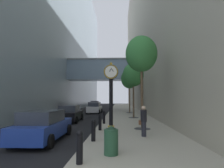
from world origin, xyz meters
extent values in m
plane|color=black|center=(0.00, 27.00, 0.00)|extent=(110.00, 110.00, 0.00)
cube|color=#ADA593|center=(2.66, 30.00, 0.07)|extent=(5.32, 80.00, 0.14)
cube|color=#93A8B7|center=(-11.71, 30.00, 17.17)|extent=(9.00, 80.00, 34.35)
cube|color=#758EA8|center=(-0.95, 29.05, 7.13)|extent=(13.13, 3.20, 3.40)
cube|color=gray|center=(-0.95, 29.05, 8.95)|extent=(13.13, 3.40, 0.24)
cube|color=#A89E89|center=(9.82, 30.00, 17.82)|extent=(9.00, 80.00, 35.64)
cube|color=black|center=(1.20, 7.70, 0.32)|extent=(0.55, 0.55, 0.35)
cylinder|color=gold|center=(1.20, 7.70, 0.58)|extent=(0.38, 0.38, 0.18)
cylinder|color=black|center=(1.20, 7.70, 2.00)|extent=(0.22, 0.22, 2.66)
cylinder|color=black|center=(1.20, 7.70, 3.75)|extent=(0.84, 0.28, 0.84)
torus|color=gold|center=(1.20, 7.55, 3.75)|extent=(0.82, 0.05, 0.82)
cylinder|color=white|center=(1.20, 7.55, 3.75)|extent=(0.69, 0.01, 0.69)
cylinder|color=white|center=(1.20, 7.85, 3.75)|extent=(0.69, 0.01, 0.69)
sphere|color=gold|center=(1.20, 7.70, 4.24)|extent=(0.16, 0.16, 0.16)
cube|color=black|center=(1.16, 7.54, 3.82)|extent=(0.11, 0.01, 0.16)
cube|color=black|center=(1.27, 7.54, 3.85)|extent=(0.18, 0.01, 0.23)
cylinder|color=black|center=(0.41, 2.99, 0.58)|extent=(0.21, 0.21, 0.88)
sphere|color=black|center=(0.41, 2.99, 1.08)|extent=(0.22, 0.22, 0.22)
cylinder|color=black|center=(0.41, 6.11, 0.58)|extent=(0.21, 0.21, 0.88)
sphere|color=black|center=(0.41, 6.11, 1.08)|extent=(0.22, 0.22, 0.22)
cylinder|color=black|center=(0.41, 9.23, 0.58)|extent=(0.21, 0.21, 0.88)
sphere|color=black|center=(0.41, 9.23, 1.08)|extent=(0.22, 0.22, 0.22)
cylinder|color=black|center=(0.41, 12.35, 0.58)|extent=(0.21, 0.21, 0.88)
sphere|color=black|center=(0.41, 12.35, 1.08)|extent=(0.22, 0.22, 0.22)
cylinder|color=#333335|center=(3.23, 9.84, 0.15)|extent=(1.10, 1.10, 0.02)
cylinder|color=brown|center=(3.23, 9.84, 2.32)|extent=(0.18, 0.18, 4.37)
ellipsoid|color=#387F3D|center=(3.23, 9.84, 5.34)|extent=(2.22, 2.22, 2.55)
cylinder|color=#333335|center=(3.23, 17.27, 0.15)|extent=(1.10, 1.10, 0.02)
cylinder|color=brown|center=(3.23, 17.27, 2.06)|extent=(0.18, 0.18, 3.84)
ellipsoid|color=#387F3D|center=(3.23, 17.27, 4.84)|extent=(2.29, 2.29, 2.64)
cylinder|color=#333335|center=(3.23, 24.71, 0.15)|extent=(1.10, 1.10, 0.02)
cylinder|color=brown|center=(3.23, 24.71, 2.19)|extent=(0.18, 0.18, 4.11)
ellipsoid|color=#387F3D|center=(3.23, 24.71, 5.20)|extent=(2.54, 2.54, 2.92)
cylinder|color=#234C33|center=(1.36, 3.98, 0.60)|extent=(0.52, 0.52, 0.92)
cone|color=#183523|center=(1.36, 3.98, 1.11)|extent=(0.53, 0.53, 0.16)
cylinder|color=#23232D|center=(3.01, 7.30, 0.53)|extent=(0.28, 0.28, 0.79)
cylinder|color=black|center=(3.01, 7.30, 1.25)|extent=(0.36, 0.36, 0.64)
sphere|color=beige|center=(3.01, 7.30, 1.69)|extent=(0.24, 0.24, 0.24)
cube|color=brown|center=(2.79, 7.31, 0.89)|extent=(0.13, 0.21, 0.24)
cube|color=black|center=(-3.04, 14.79, 0.60)|extent=(1.89, 4.62, 0.75)
cube|color=#282D38|center=(-3.03, 14.56, 1.26)|extent=(1.61, 2.61, 0.62)
cylinder|color=black|center=(-3.96, 16.31, 0.32)|extent=(0.24, 0.65, 0.64)
cylinder|color=black|center=(-2.23, 16.37, 0.32)|extent=(0.24, 0.65, 0.64)
cylinder|color=black|center=(-3.84, 13.21, 0.32)|extent=(0.24, 0.65, 0.64)
cylinder|color=black|center=(-2.12, 13.27, 0.32)|extent=(0.24, 0.65, 0.64)
cube|color=silver|center=(-2.05, 24.90, 0.63)|extent=(1.90, 4.13, 0.82)
cube|color=#282D38|center=(-2.05, 24.70, 1.35)|extent=(1.63, 2.33, 0.67)
cylinder|color=black|center=(-2.90, 26.31, 0.32)|extent=(0.24, 0.65, 0.64)
cylinder|color=black|center=(-1.12, 26.26, 0.32)|extent=(0.24, 0.65, 0.64)
cylinder|color=black|center=(-2.98, 23.54, 0.32)|extent=(0.24, 0.65, 0.64)
cylinder|color=black|center=(-1.20, 23.49, 0.32)|extent=(0.24, 0.65, 0.64)
cube|color=#AD191E|center=(-3.50, 36.48, 0.64)|extent=(1.78, 4.34, 0.85)
cube|color=#282D38|center=(-3.50, 36.27, 1.39)|extent=(1.55, 2.44, 0.69)
cylinder|color=black|center=(-4.36, 37.96, 0.32)|extent=(0.22, 0.64, 0.64)
cylinder|color=black|center=(-2.61, 37.95, 0.32)|extent=(0.22, 0.64, 0.64)
cylinder|color=black|center=(-4.38, 35.02, 0.32)|extent=(0.22, 0.64, 0.64)
cylinder|color=black|center=(-2.63, 35.01, 0.32)|extent=(0.22, 0.64, 0.64)
cube|color=navy|center=(-2.26, 6.69, 0.60)|extent=(1.81, 4.51, 0.76)
cube|color=#282D38|center=(-2.26, 6.47, 1.27)|extent=(1.58, 2.53, 0.62)
cylinder|color=black|center=(-3.16, 8.21, 0.32)|extent=(0.23, 0.64, 0.64)
cylinder|color=black|center=(-1.40, 8.23, 0.32)|extent=(0.23, 0.64, 0.64)
cylinder|color=black|center=(-3.13, 5.15, 0.32)|extent=(0.23, 0.64, 0.64)
cylinder|color=black|center=(-1.37, 5.17, 0.32)|extent=(0.23, 0.64, 0.64)
camera|label=1|loc=(1.66, -2.89, 2.18)|focal=29.37mm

